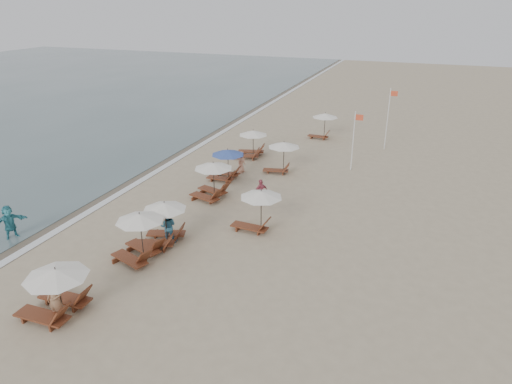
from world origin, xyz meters
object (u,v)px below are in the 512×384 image
at_px(lounger_station_4, 225,164).
at_px(beachgoer_far_a, 261,192).
at_px(inland_station_0, 256,207).
at_px(waterline_walker, 9,222).
at_px(lounger_station_5, 250,144).
at_px(beachgoer_far_b, 241,162).
at_px(lounger_station_2, 162,224).
at_px(lounger_station_0, 54,292).
at_px(inland_station_2, 323,122).
at_px(beachgoer_near, 55,299).
at_px(beachgoer_mid_a, 168,226).
at_px(lounger_station_3, 210,180).
at_px(inland_station_1, 281,153).
at_px(lounger_station_1, 137,237).
at_px(flag_pole_near, 354,138).

relative_size(lounger_station_4, beachgoer_far_a, 1.56).
xyz_separation_m(inland_station_0, waterline_walker, (-11.41, -5.24, -0.46)).
bearing_deg(lounger_station_5, beachgoer_far_b, -78.86).
height_order(lounger_station_2, waterline_walker, lounger_station_2).
height_order(lounger_station_0, waterline_walker, lounger_station_0).
bearing_deg(lounger_station_0, beachgoer_far_b, 88.10).
relative_size(inland_station_2, beachgoer_far_b, 1.65).
xyz_separation_m(beachgoer_near, waterline_walker, (-6.98, 4.34, -0.03)).
height_order(beachgoer_mid_a, beachgoer_far_b, beachgoer_mid_a).
bearing_deg(inland_station_2, lounger_station_5, -119.89).
bearing_deg(lounger_station_4, lounger_station_0, -90.44).
height_order(lounger_station_5, inland_station_0, inland_station_0).
relative_size(lounger_station_5, beachgoer_mid_a, 1.54).
height_order(lounger_station_0, inland_station_0, inland_station_0).
height_order(lounger_station_4, inland_station_0, inland_station_0).
height_order(lounger_station_0, beachgoer_far_b, lounger_station_0).
bearing_deg(lounger_station_3, inland_station_0, -36.17).
bearing_deg(beachgoer_near, lounger_station_5, 88.81).
bearing_deg(lounger_station_0, waterline_walker, 148.72).
relative_size(inland_station_0, inland_station_1, 1.05).
relative_size(lounger_station_5, beachgoer_far_b, 1.71).
height_order(lounger_station_1, lounger_station_5, lounger_station_1).
bearing_deg(beachgoer_far_a, beachgoer_far_b, -108.17).
bearing_deg(beachgoer_mid_a, beachgoer_far_b, -108.48).
xyz_separation_m(lounger_station_3, flag_pole_near, (7.19, 8.11, 1.21)).
xyz_separation_m(lounger_station_3, lounger_station_5, (-0.68, 8.28, -0.13)).
relative_size(beachgoer_mid_a, waterline_walker, 0.95).
bearing_deg(beachgoer_near, lounger_station_3, 86.40).
height_order(lounger_station_5, beachgoer_mid_a, lounger_station_5).
bearing_deg(waterline_walker, lounger_station_1, -58.54).
relative_size(lounger_station_1, inland_station_2, 1.04).
xyz_separation_m(lounger_station_4, flag_pole_near, (7.65, 4.91, 1.25)).
xyz_separation_m(lounger_station_2, flag_pole_near, (6.92, 14.10, 1.27)).
bearing_deg(beachgoer_far_a, inland_station_0, 53.11).
distance_m(beachgoer_near, flag_pole_near, 22.07).
relative_size(inland_station_1, flag_pole_near, 0.61).
xyz_separation_m(lounger_station_1, beachgoer_far_b, (-0.02, 12.54, -0.36)).
bearing_deg(waterline_walker, inland_station_2, 2.63).
bearing_deg(lounger_station_1, waterline_walker, -175.44).
xyz_separation_m(beachgoer_mid_a, beachgoer_far_b, (-0.46, 10.59, -0.09)).
distance_m(lounger_station_5, inland_station_0, 12.29).
distance_m(lounger_station_2, beachgoer_far_b, 10.85).
bearing_deg(beachgoer_far_a, beachgoer_near, 21.88).
height_order(lounger_station_3, beachgoer_far_a, lounger_station_3).
bearing_deg(lounger_station_5, inland_station_1, -37.23).
height_order(lounger_station_0, flag_pole_near, flag_pole_near).
relative_size(lounger_station_5, inland_station_1, 1.03).
distance_m(lounger_station_5, inland_station_2, 8.06).
xyz_separation_m(lounger_station_3, inland_station_2, (3.33, 15.26, 0.31)).
bearing_deg(lounger_station_2, beachgoer_far_b, 91.49).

